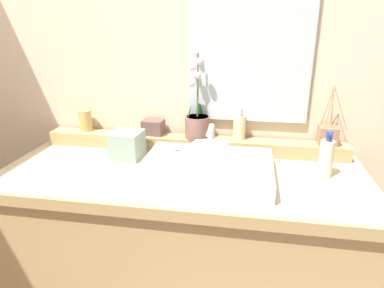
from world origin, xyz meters
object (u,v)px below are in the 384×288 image
object	(u,v)px
tissue_box	(127,145)
soap_bar	(178,147)
tumbler_cup	(85,120)
lotion_bottle	(326,158)
trinket_box	(153,127)
soap_dispenser	(239,126)
potted_plant	(197,121)
reed_diffuser	(328,135)
sink_basin	(207,171)

from	to	relation	value
tissue_box	soap_bar	bearing A→B (deg)	-11.27
tumbler_cup	lotion_bottle	bearing A→B (deg)	-10.80
tumbler_cup	trinket_box	distance (m)	0.34
soap_dispenser	tissue_box	size ratio (longest dim) A/B	1.14
potted_plant	tissue_box	xyz separation A→B (m)	(-0.29, -0.14, -0.08)
reed_diffuser	sink_basin	bearing A→B (deg)	-148.41
lotion_bottle	potted_plant	bearing A→B (deg)	159.90
soap_bar	tumbler_cup	size ratio (longest dim) A/B	0.68
soap_bar	tumbler_cup	world-z (taller)	tumbler_cup
tumbler_cup	trinket_box	bearing A→B (deg)	0.04
lotion_bottle	tissue_box	bearing A→B (deg)	175.81
reed_diffuser	lotion_bottle	size ratio (longest dim) A/B	1.40
soap_bar	lotion_bottle	distance (m)	0.59
potted_plant	tumbler_cup	distance (m)	0.56
potted_plant	reed_diffuser	distance (m)	0.58
tumbler_cup	tissue_box	xyz separation A→B (m)	(0.26, -0.15, -0.06)
potted_plant	lotion_bottle	size ratio (longest dim) A/B	2.13
soap_bar	lotion_bottle	xyz separation A→B (m)	(0.59, -0.01, -0.00)
potted_plant	trinket_box	size ratio (longest dim) A/B	4.11
soap_bar	tissue_box	xyz separation A→B (m)	(-0.24, 0.05, -0.02)
reed_diffuser	tumbler_cup	bearing A→B (deg)	179.78
sink_basin	trinket_box	bearing A→B (deg)	134.13
soap_bar	potted_plant	xyz separation A→B (m)	(0.05, 0.18, 0.06)
reed_diffuser	trinket_box	bearing A→B (deg)	179.67
sink_basin	reed_diffuser	size ratio (longest dim) A/B	1.92
potted_plant	trinket_box	world-z (taller)	potted_plant
soap_bar	soap_dispenser	bearing A→B (deg)	38.62
soap_dispenser	tissue_box	world-z (taller)	soap_dispenser
sink_basin	soap_dispenser	xyz separation A→B (m)	(0.11, 0.31, 0.09)
tumbler_cup	soap_bar	bearing A→B (deg)	-21.20
potted_plant	lotion_bottle	world-z (taller)	potted_plant
sink_basin	tumbler_cup	xyz separation A→B (m)	(-0.64, 0.31, 0.08)
potted_plant	tumbler_cup	size ratio (longest dim) A/B	3.82
potted_plant	tissue_box	size ratio (longest dim) A/B	3.02
soap_bar	lotion_bottle	size ratio (longest dim) A/B	0.38
sink_basin	reed_diffuser	xyz separation A→B (m)	(0.49, 0.30, 0.07)
soap_bar	potted_plant	size ratio (longest dim) A/B	0.18
reed_diffuser	soap_bar	bearing A→B (deg)	-163.07
tissue_box	sink_basin	bearing A→B (deg)	-22.88
trinket_box	tissue_box	size ratio (longest dim) A/B	0.74
sink_basin	soap_bar	size ratio (longest dim) A/B	7.10
potted_plant	trinket_box	bearing A→B (deg)	176.56
lotion_bottle	tissue_box	size ratio (longest dim) A/B	1.42
lotion_bottle	soap_bar	bearing A→B (deg)	178.76
tumbler_cup	tissue_box	size ratio (longest dim) A/B	0.79
sink_basin	soap_dispenser	world-z (taller)	soap_dispenser
lotion_bottle	reed_diffuser	bearing A→B (deg)	78.67
reed_diffuser	potted_plant	bearing A→B (deg)	-179.18
trinket_box	lotion_bottle	world-z (taller)	lotion_bottle
tumbler_cup	sink_basin	bearing A→B (deg)	-25.58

